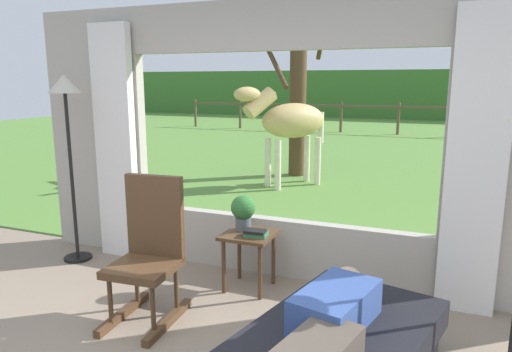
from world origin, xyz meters
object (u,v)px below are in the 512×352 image
rocking_chair (149,250)px  pasture_tree (297,96)px  potted_plant (243,210)px  reclining_person (328,324)px  floor_lamp_left (66,112)px  horse (290,122)px  side_table (249,243)px  book_stack (256,233)px

rocking_chair → pasture_tree: pasture_tree is taller
rocking_chair → potted_plant: 0.93m
reclining_person → rocking_chair: bearing=174.2°
floor_lamp_left → reclining_person: bearing=-23.3°
potted_plant → pasture_tree: 5.19m
potted_plant → horse: (-0.85, 4.01, 0.45)m
side_table → horse: horse is taller
side_table → book_stack: book_stack is taller
horse → pasture_tree: bearing=-42.3°
potted_plant → horse: horse is taller
horse → rocking_chair: bearing=132.8°
side_table → potted_plant: (-0.08, 0.06, 0.28)m
rocking_chair → horse: (-0.40, 4.81, 0.61)m
floor_lamp_left → potted_plant: bearing=2.4°
horse → pasture_tree: pasture_tree is taller
rocking_chair → pasture_tree: bearing=91.8°
rocking_chair → horse: bearing=90.9°
horse → potted_plant: bearing=140.0°
side_table → floor_lamp_left: size_ratio=0.27×
book_stack → floor_lamp_left: size_ratio=0.11×
potted_plant → rocking_chair: bearing=-119.3°
side_table → potted_plant: potted_plant is taller
rocking_chair → book_stack: 0.92m
horse → floor_lamp_left: bearing=114.1°
reclining_person → rocking_chair: size_ratio=1.27×
horse → pasture_tree: (-0.17, 1.01, 0.40)m
potted_plant → pasture_tree: pasture_tree is taller
book_stack → potted_plant: bearing=145.0°
rocking_chair → side_table: (0.53, 0.74, -0.12)m
potted_plant → book_stack: size_ratio=1.56×
floor_lamp_left → horse: 4.22m
reclining_person → horse: 5.73m
reclining_person → book_stack: (-0.92, 1.23, 0.03)m
potted_plant → pasture_tree: (-1.02, 5.01, 0.85)m
potted_plant → reclining_person: bearing=-51.1°
book_stack → horse: (-1.02, 4.12, 0.61)m
book_stack → pasture_tree: size_ratio=0.06×
potted_plant → floor_lamp_left: (-1.86, -0.08, 0.83)m
floor_lamp_left → horse: (1.01, 4.08, -0.38)m
reclining_person → rocking_chair: (-1.54, 0.55, 0.02)m
rocking_chair → potted_plant: bearing=56.8°
horse → side_table: bearing=140.9°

